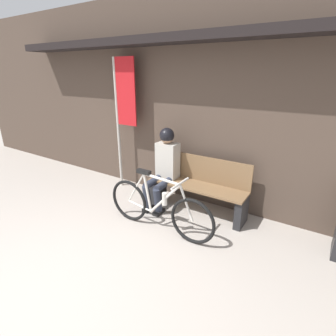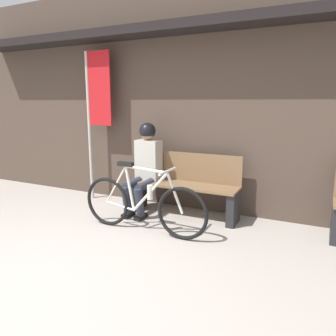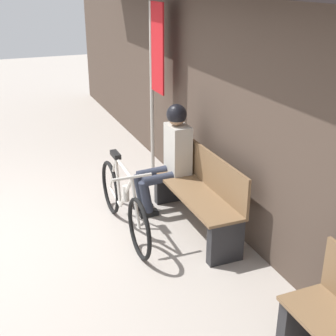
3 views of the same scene
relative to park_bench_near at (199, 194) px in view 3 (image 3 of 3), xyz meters
name	(u,v)px [view 3 (image 3 of 3)]	position (x,y,z in m)	size (l,w,h in m)	color
storefront_wall	(211,66)	(-0.51, 0.36, 1.27)	(12.00, 0.56, 3.20)	#4C3D33
park_bench_near	(199,194)	(0.00, 0.00, 0.00)	(1.52, 0.42, 0.85)	brown
bicycle	(123,203)	(-0.20, -0.79, -0.05)	(1.66, 0.40, 0.84)	black
person_seated	(170,151)	(-0.55, -0.11, 0.33)	(0.34, 0.63, 1.26)	#2D3342
banner_pole	(155,66)	(-1.53, 0.09, 1.11)	(0.45, 0.05, 2.29)	#B7B2A8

